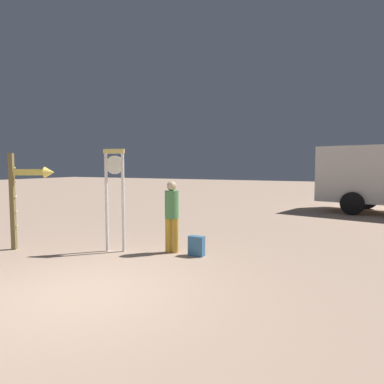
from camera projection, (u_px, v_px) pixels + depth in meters
ground_plane at (80, 294)px, 5.24m from camera, size 80.00×80.00×0.00m
standing_clock at (115, 189)px, 7.74m from camera, size 0.47×0.23×2.31m
arrow_sign at (27, 188)px, 7.91m from camera, size 1.01×0.61×2.22m
person_near_clock at (172, 213)px, 7.67m from camera, size 0.31×0.31×1.60m
backpack at (197, 246)px, 7.44m from camera, size 0.34×0.21×0.43m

